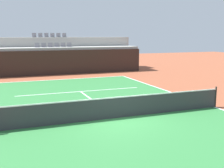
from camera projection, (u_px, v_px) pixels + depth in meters
The scene contains 12 objects.
ground_plane at pixel (117, 118), 12.57m from camera, with size 80.00×80.00×0.00m, color brown.
court_surface at pixel (117, 118), 12.57m from camera, with size 11.00×24.00×0.01m, color #2D7238.
baseline_far at pixel (64, 79), 23.56m from camera, with size 11.00×0.10×0.00m, color white.
sideline_right at pixel (214, 107), 14.49m from camera, with size 0.10×24.00×0.00m, color white.
service_line_far at pixel (81, 92), 18.45m from camera, with size 8.26×0.10×0.00m, color white.
centre_service_line at pixel (95, 102), 15.51m from camera, with size 0.10×6.40×0.00m, color white.
back_wall at pixel (57, 63), 26.24m from camera, with size 17.03×0.30×2.29m, color black.
stands_tier_lower at pixel (54, 60), 27.46m from camera, with size 17.03×2.40×2.53m, color #9E9E99.
stands_tier_upper at pixel (50, 54), 29.58m from camera, with size 17.03×2.40×3.47m, color #9E9E99.
seating_row_lower at pixel (54, 46), 27.31m from camera, with size 3.58×0.44×0.44m.
seating_row_upper at pixel (50, 36), 29.35m from camera, with size 3.58×0.44×0.44m.
tennis_net at pixel (117, 107), 12.48m from camera, with size 11.08×0.08×1.07m.
Camera 1 is at (-4.54, -11.23, 3.68)m, focal length 44.86 mm.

